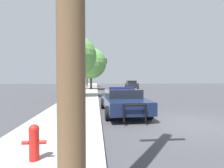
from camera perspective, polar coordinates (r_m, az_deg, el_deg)
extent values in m
plane|color=#3D3D42|center=(8.10, 23.46, -11.71)|extent=(110.00, 110.00, 0.00)
cube|color=#A3A099|center=(7.26, -15.74, -12.68)|extent=(3.00, 110.00, 0.13)
cube|color=#141E3D|center=(9.49, 3.50, -5.85)|extent=(2.11, 5.05, 0.57)
cube|color=black|center=(9.68, 3.23, -2.75)|extent=(1.76, 2.65, 0.42)
cylinder|color=black|center=(8.30, 12.05, -8.99)|extent=(0.26, 0.65, 0.65)
cylinder|color=black|center=(7.89, -1.33, -9.51)|extent=(0.26, 0.65, 0.65)
cylinder|color=black|center=(11.23, 6.85, -6.12)|extent=(0.26, 0.65, 0.65)
cylinder|color=black|center=(10.93, -2.95, -6.33)|extent=(0.26, 0.65, 0.65)
cylinder|color=black|center=(7.11, 10.94, -9.20)|extent=(0.07, 0.07, 0.68)
cylinder|color=black|center=(6.89, 3.90, -9.52)|extent=(0.07, 0.07, 0.68)
cylinder|color=black|center=(6.93, 7.48, -6.88)|extent=(0.93, 0.10, 0.07)
cube|color=navy|center=(9.67, 3.24, -1.24)|extent=(1.41, 0.25, 0.09)
cube|color=navy|center=(9.71, 9.21, -5.53)|extent=(0.12, 3.59, 0.16)
cylinder|color=red|center=(4.27, -24.07, -17.84)|extent=(0.21, 0.21, 0.64)
sphere|color=red|center=(4.17, -24.13, -13.37)|extent=(0.22, 0.22, 0.22)
cylinder|color=red|center=(4.31, -26.37, -16.81)|extent=(0.14, 0.08, 0.08)
cylinder|color=red|center=(4.20, -21.72, -17.24)|extent=(0.14, 0.08, 0.08)
cylinder|color=#424247|center=(32.30, -8.22, 3.67)|extent=(0.16, 0.16, 5.58)
cylinder|color=#424247|center=(32.45, -5.08, 8.35)|extent=(3.55, 0.11, 0.11)
cube|color=black|center=(32.45, -1.92, 7.55)|extent=(0.30, 0.24, 0.90)
sphere|color=red|center=(32.35, -1.90, 8.10)|extent=(0.20, 0.20, 0.20)
sphere|color=orange|center=(32.32, -1.90, 7.58)|extent=(0.20, 0.20, 0.20)
sphere|color=green|center=(32.29, -1.90, 7.05)|extent=(0.20, 0.20, 0.20)
cube|color=black|center=(31.62, 6.39, -0.33)|extent=(1.92, 4.05, 0.66)
cube|color=black|center=(31.80, 6.34, 0.71)|extent=(1.61, 2.12, 0.47)
cylinder|color=black|center=(30.58, 8.42, -1.03)|extent=(0.26, 0.72, 0.71)
cylinder|color=black|center=(30.27, 5.15, -1.05)|extent=(0.26, 0.72, 0.71)
cylinder|color=black|center=(33.01, 7.53, -0.82)|extent=(0.26, 0.72, 0.71)
cylinder|color=black|center=(32.72, 4.50, -0.83)|extent=(0.26, 0.72, 0.71)
cylinder|color=brown|center=(38.99, -8.15, 1.51)|extent=(0.31, 0.31, 3.07)
sphere|color=#4C8E38|center=(39.06, -8.16, 5.26)|extent=(3.72, 3.72, 3.72)
cylinder|color=#4C3823|center=(28.81, -6.86, 1.19)|extent=(0.36, 0.36, 2.86)
sphere|color=#5B9947|center=(28.91, -6.88, 6.77)|extent=(5.01, 5.01, 5.01)
cylinder|color=#4C3823|center=(17.09, -11.44, 0.74)|extent=(0.41, 0.41, 2.86)
sphere|color=#5B9947|center=(17.22, -11.49, 9.00)|extent=(3.80, 3.80, 3.80)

